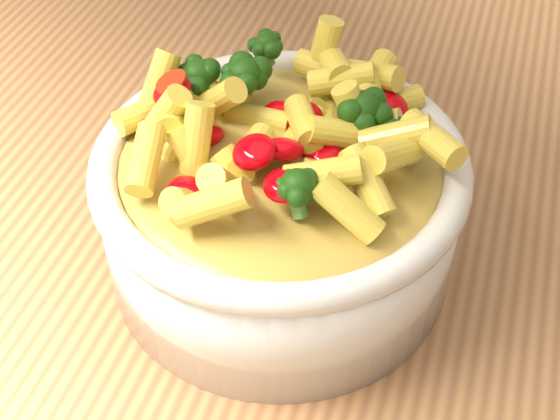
% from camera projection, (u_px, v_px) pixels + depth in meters
% --- Properties ---
extents(table, '(1.20, 0.80, 0.90)m').
position_uv_depth(table, '(348.00, 294.00, 0.70)').
color(table, '#AC7949').
rests_on(table, ground).
extents(serving_bowl, '(0.26, 0.26, 0.11)m').
position_uv_depth(serving_bowl, '(280.00, 209.00, 0.55)').
color(serving_bowl, silver).
rests_on(serving_bowl, table).
extents(pasta_salad, '(0.20, 0.20, 0.05)m').
position_uv_depth(pasta_salad, '(280.00, 133.00, 0.50)').
color(pasta_salad, '#FFE650').
rests_on(pasta_salad, serving_bowl).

